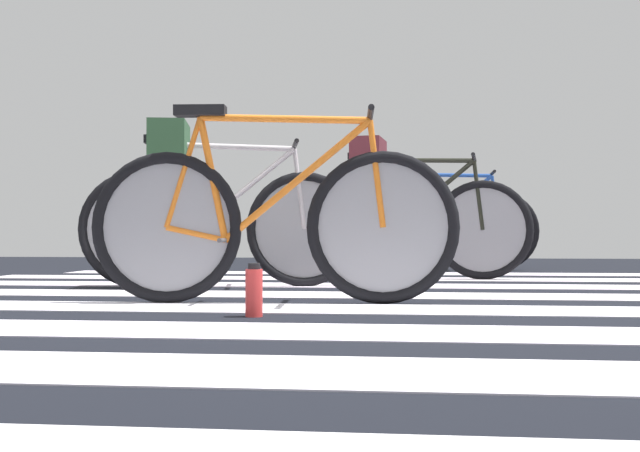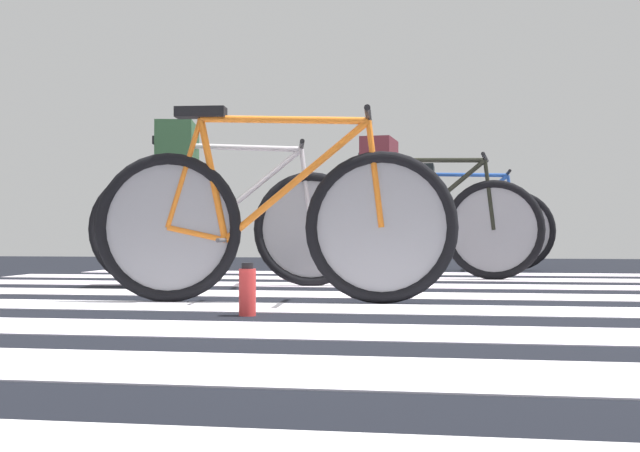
{
  "view_description": "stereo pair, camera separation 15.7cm",
  "coord_description": "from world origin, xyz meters",
  "px_view_note": "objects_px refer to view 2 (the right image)",
  "views": [
    {
      "loc": [
        0.34,
        -3.65,
        0.35
      ],
      "look_at": [
        -0.05,
        0.08,
        0.39
      ],
      "focal_mm": 43.24,
      "sensor_mm": 36.0,
      "label": 1
    },
    {
      "loc": [
        0.49,
        -3.65,
        0.35
      ],
      "look_at": [
        -0.05,
        0.08,
        0.39
      ],
      "focal_mm": 43.24,
      "sensor_mm": 36.0,
      "label": 2
    }
  ],
  "objects_px": {
    "cyclist_4_of_4": "(422,202)",
    "water_bottle": "(247,291)",
    "bicycle_4_of_4": "(457,228)",
    "bicycle_3_of_4": "(422,226)",
    "bicycle_1_of_4": "(272,222)",
    "cyclist_3_of_4": "(380,188)",
    "cyclist_2_of_4": "(178,181)",
    "bicycle_2_of_4": "(229,225)"
  },
  "relations": [
    {
      "from": "bicycle_4_of_4",
      "to": "bicycle_2_of_4",
      "type": "bearing_deg",
      "value": -119.3
    },
    {
      "from": "cyclist_3_of_4",
      "to": "water_bottle",
      "type": "height_order",
      "value": "cyclist_3_of_4"
    },
    {
      "from": "bicycle_2_of_4",
      "to": "cyclist_2_of_4",
      "type": "bearing_deg",
      "value": -180.0
    },
    {
      "from": "cyclist_2_of_4",
      "to": "bicycle_4_of_4",
      "type": "xyz_separation_m",
      "value": [
        1.78,
        2.51,
        -0.27
      ]
    },
    {
      "from": "cyclist_4_of_4",
      "to": "cyclist_3_of_4",
      "type": "bearing_deg",
      "value": -100.17
    },
    {
      "from": "bicycle_2_of_4",
      "to": "cyclist_2_of_4",
      "type": "relative_size",
      "value": 1.69
    },
    {
      "from": "cyclist_3_of_4",
      "to": "bicycle_3_of_4",
      "type": "bearing_deg",
      "value": 0.0
    },
    {
      "from": "bicycle_1_of_4",
      "to": "bicycle_3_of_4",
      "type": "xyz_separation_m",
      "value": [
        0.67,
        2.12,
        0.0
      ]
    },
    {
      "from": "cyclist_2_of_4",
      "to": "water_bottle",
      "type": "xyz_separation_m",
      "value": [
        0.83,
        -1.6,
        -0.56
      ]
    },
    {
      "from": "cyclist_4_of_4",
      "to": "bicycle_4_of_4",
      "type": "bearing_deg",
      "value": 0.0
    },
    {
      "from": "bicycle_2_of_4",
      "to": "cyclist_4_of_4",
      "type": "distance_m",
      "value": 2.74
    },
    {
      "from": "bicycle_4_of_4",
      "to": "water_bottle",
      "type": "distance_m",
      "value": 4.23
    },
    {
      "from": "bicycle_3_of_4",
      "to": "water_bottle",
      "type": "distance_m",
      "value": 2.78
    },
    {
      "from": "bicycle_2_of_4",
      "to": "water_bottle",
      "type": "relative_size",
      "value": 8.1
    },
    {
      "from": "bicycle_4_of_4",
      "to": "cyclist_2_of_4",
      "type": "bearing_deg",
      "value": -123.61
    },
    {
      "from": "bicycle_1_of_4",
      "to": "water_bottle",
      "type": "height_order",
      "value": "bicycle_1_of_4"
    },
    {
      "from": "cyclist_4_of_4",
      "to": "water_bottle",
      "type": "distance_m",
      "value": 4.2
    },
    {
      "from": "bicycle_4_of_4",
      "to": "bicycle_3_of_4",
      "type": "bearing_deg",
      "value": -100.02
    },
    {
      "from": "cyclist_3_of_4",
      "to": "cyclist_4_of_4",
      "type": "relative_size",
      "value": 1.08
    },
    {
      "from": "cyclist_2_of_4",
      "to": "cyclist_4_of_4",
      "type": "xyz_separation_m",
      "value": [
        1.47,
        2.52,
        -0.03
      ]
    },
    {
      "from": "bicycle_1_of_4",
      "to": "bicycle_2_of_4",
      "type": "xyz_separation_m",
      "value": [
        -0.51,
        1.09,
        0.0
      ]
    },
    {
      "from": "cyclist_3_of_4",
      "to": "cyclist_4_of_4",
      "type": "xyz_separation_m",
      "value": [
        0.29,
        1.4,
        -0.05
      ]
    },
    {
      "from": "bicycle_1_of_4",
      "to": "cyclist_3_of_4",
      "type": "distance_m",
      "value": 2.2
    },
    {
      "from": "bicycle_1_of_4",
      "to": "bicycle_4_of_4",
      "type": "xyz_separation_m",
      "value": [
        0.97,
        3.54,
        0.0
      ]
    },
    {
      "from": "cyclist_2_of_4",
      "to": "bicycle_3_of_4",
      "type": "distance_m",
      "value": 1.86
    },
    {
      "from": "bicycle_1_of_4",
      "to": "water_bottle",
      "type": "bearing_deg",
      "value": -91.7
    },
    {
      "from": "bicycle_2_of_4",
      "to": "cyclist_2_of_4",
      "type": "height_order",
      "value": "cyclist_2_of_4"
    },
    {
      "from": "bicycle_1_of_4",
      "to": "cyclist_2_of_4",
      "type": "distance_m",
      "value": 1.34
    },
    {
      "from": "bicycle_4_of_4",
      "to": "cyclist_4_of_4",
      "type": "height_order",
      "value": "cyclist_4_of_4"
    },
    {
      "from": "cyclist_2_of_4",
      "to": "cyclist_3_of_4",
      "type": "bearing_deg",
      "value": 32.88
    },
    {
      "from": "cyclist_2_of_4",
      "to": "bicycle_3_of_4",
      "type": "relative_size",
      "value": 0.59
    },
    {
      "from": "bicycle_1_of_4",
      "to": "bicycle_2_of_4",
      "type": "distance_m",
      "value": 1.2
    },
    {
      "from": "cyclist_2_of_4",
      "to": "water_bottle",
      "type": "distance_m",
      "value": 1.88
    },
    {
      "from": "bicycle_4_of_4",
      "to": "cyclist_4_of_4",
      "type": "xyz_separation_m",
      "value": [
        -0.31,
        0.01,
        0.24
      ]
    },
    {
      "from": "bicycle_4_of_4",
      "to": "water_bottle",
      "type": "height_order",
      "value": "bicycle_4_of_4"
    },
    {
      "from": "bicycle_3_of_4",
      "to": "cyclist_4_of_4",
      "type": "height_order",
      "value": "cyclist_4_of_4"
    },
    {
      "from": "bicycle_2_of_4",
      "to": "bicycle_3_of_4",
      "type": "xyz_separation_m",
      "value": [
        1.18,
        1.03,
        0.0
      ]
    },
    {
      "from": "cyclist_4_of_4",
      "to": "water_bottle",
      "type": "height_order",
      "value": "cyclist_4_of_4"
    },
    {
      "from": "bicycle_4_of_4",
      "to": "bicycle_1_of_4",
      "type": "bearing_deg",
      "value": -103.58
    },
    {
      "from": "bicycle_1_of_4",
      "to": "cyclist_3_of_4",
      "type": "bearing_deg",
      "value": 76.91
    },
    {
      "from": "water_bottle",
      "to": "bicycle_1_of_4",
      "type": "bearing_deg",
      "value": 91.82
    },
    {
      "from": "cyclist_3_of_4",
      "to": "cyclist_4_of_4",
      "type": "bearing_deg",
      "value": 84.84
    }
  ]
}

